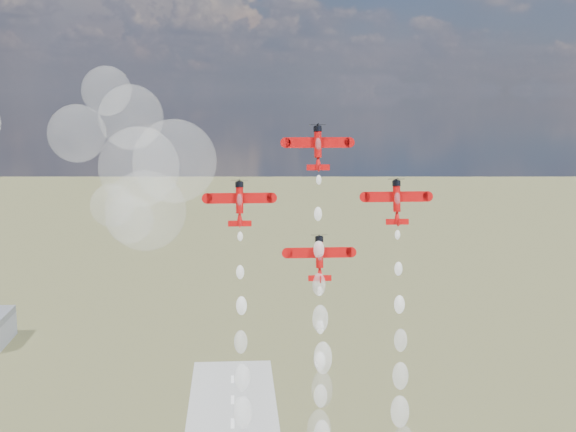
% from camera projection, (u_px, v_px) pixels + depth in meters
% --- Properties ---
extents(plane_lead, '(12.58, 4.30, 8.90)m').
position_uv_depth(plane_lead, '(318.00, 147.00, 156.65)').
color(plane_lead, '#C30A09').
rests_on(plane_lead, ground).
extents(plane_left, '(12.58, 4.30, 8.90)m').
position_uv_depth(plane_left, '(240.00, 202.00, 155.20)').
color(plane_left, '#C30A09').
rests_on(plane_left, ground).
extents(plane_right, '(12.58, 4.30, 8.90)m').
position_uv_depth(plane_right, '(397.00, 201.00, 157.28)').
color(plane_right, '#C30A09').
rests_on(plane_right, ground).
extents(plane_slot, '(12.58, 4.30, 8.90)m').
position_uv_depth(plane_slot, '(319.00, 257.00, 155.83)').
color(plane_slot, '#C30A09').
rests_on(plane_slot, ground).
extents(smoke_trail_lead, '(6.03, 13.98, 56.77)m').
position_uv_depth(smoke_trail_lead, '(322.00, 405.00, 154.76)').
color(smoke_trail_lead, white).
rests_on(smoke_trail_lead, plane_lead).
extents(drifted_smoke_cloud, '(69.87, 38.35, 60.33)m').
position_uv_depth(drifted_smoke_cloud, '(84.00, 138.00, 179.78)').
color(drifted_smoke_cloud, white).
rests_on(drifted_smoke_cloud, ground).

